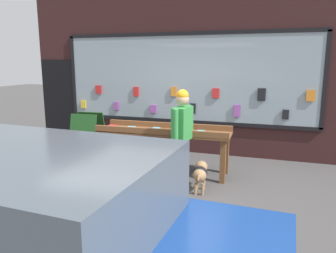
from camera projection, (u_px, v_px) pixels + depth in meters
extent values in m
plane|color=#474444|center=(148.00, 187.00, 5.46)|extent=(40.00, 40.00, 0.00)
cube|color=#331919|center=(187.00, 74.00, 7.34)|extent=(7.72, 0.20, 3.56)
cube|color=#8C9EA8|center=(184.00, 79.00, 7.25)|extent=(5.69, 0.03, 1.93)
cube|color=black|center=(185.00, 33.00, 7.06)|extent=(5.77, 0.06, 0.08)
cube|color=black|center=(184.00, 121.00, 7.44)|extent=(5.77, 0.06, 0.08)
cube|color=black|center=(74.00, 77.00, 8.13)|extent=(0.08, 0.06, 1.93)
cube|color=black|center=(325.00, 81.00, 6.36)|extent=(0.08, 0.06, 1.93)
cube|color=yellow|center=(83.00, 104.00, 8.15)|extent=(0.13, 0.03, 0.19)
cube|color=red|center=(99.00, 89.00, 7.93)|extent=(0.16, 0.03, 0.20)
cube|color=#994CA5|center=(116.00, 106.00, 7.86)|extent=(0.13, 0.03, 0.20)
cube|color=red|center=(136.00, 92.00, 7.63)|extent=(0.13, 0.03, 0.22)
cube|color=#994CA5|center=(153.00, 109.00, 7.58)|extent=(0.16, 0.03, 0.18)
cube|color=orange|center=(174.00, 92.00, 7.34)|extent=(0.13, 0.03, 0.21)
cube|color=black|center=(193.00, 108.00, 7.27)|extent=(0.13, 0.03, 0.23)
cube|color=red|center=(216.00, 93.00, 7.05)|extent=(0.15, 0.03, 0.21)
cube|color=#994CA5|center=(237.00, 111.00, 6.97)|extent=(0.14, 0.03, 0.26)
cube|color=black|center=(262.00, 94.00, 6.75)|extent=(0.16, 0.03, 0.26)
cube|color=black|center=(286.00, 115.00, 6.67)|extent=(0.13, 0.03, 0.20)
cube|color=orange|center=(311.00, 96.00, 6.46)|extent=(0.16, 0.03, 0.22)
cube|color=black|center=(59.00, 101.00, 8.41)|extent=(0.90, 0.04, 2.10)
cube|color=brown|center=(103.00, 152.00, 6.19)|extent=(0.09, 0.09, 0.76)
cube|color=brown|center=(223.00, 162.00, 5.58)|extent=(0.09, 0.09, 0.76)
cube|color=brown|center=(115.00, 145.00, 6.68)|extent=(0.09, 0.09, 0.76)
cube|color=brown|center=(226.00, 154.00, 6.06)|extent=(0.09, 0.09, 0.76)
cube|color=brown|center=(164.00, 132.00, 6.05)|extent=(2.48, 0.77, 0.04)
cube|color=brown|center=(159.00, 132.00, 5.75)|extent=(2.46, 0.15, 0.12)
cube|color=brown|center=(169.00, 126.00, 6.33)|extent=(2.46, 0.15, 0.12)
cube|color=red|center=(111.00, 126.00, 6.40)|extent=(0.17, 0.22, 0.03)
cube|color=#5999A5|center=(131.00, 128.00, 6.28)|extent=(0.19, 0.23, 0.03)
cube|color=#5999A5|center=(155.00, 129.00, 6.17)|extent=(0.14, 0.23, 0.03)
cube|color=#2659B2|center=(176.00, 130.00, 6.06)|extent=(0.15, 0.21, 0.02)
cube|color=#5999A5|center=(200.00, 132.00, 5.87)|extent=(0.14, 0.22, 0.03)
cube|color=red|center=(222.00, 136.00, 5.61)|extent=(0.19, 0.23, 0.02)
cylinder|color=black|center=(180.00, 163.00, 5.46)|extent=(0.14, 0.14, 0.78)
cylinder|color=black|center=(184.00, 161.00, 5.59)|extent=(0.14, 0.14, 0.78)
cube|color=#338C3F|center=(182.00, 124.00, 5.40)|extent=(0.27, 0.46, 0.55)
cylinder|color=#338C3F|center=(176.00, 126.00, 5.15)|extent=(0.09, 0.09, 0.52)
cylinder|color=#338C3F|center=(189.00, 120.00, 5.64)|extent=(0.09, 0.09, 0.52)
sphere|color=tan|center=(183.00, 99.00, 5.32)|extent=(0.21, 0.21, 0.21)
sphere|color=orange|center=(183.00, 95.00, 5.31)|extent=(0.20, 0.20, 0.20)
ellipsoid|color=#99724C|center=(200.00, 174.00, 5.19)|extent=(0.27, 0.41, 0.22)
ellipsoid|color=black|center=(200.00, 173.00, 5.19)|extent=(0.26, 0.26, 0.23)
sphere|color=#99724C|center=(201.00, 167.00, 5.41)|extent=(0.20, 0.20, 0.20)
cylinder|color=#99724C|center=(198.00, 177.00, 4.97)|extent=(0.04, 0.10, 0.12)
cylinder|color=#99724C|center=(204.00, 184.00, 5.33)|extent=(0.04, 0.04, 0.19)
cylinder|color=#99724C|center=(197.00, 184.00, 5.35)|extent=(0.04, 0.04, 0.19)
cylinder|color=#99724C|center=(202.00, 189.00, 5.11)|extent=(0.04, 0.04, 0.19)
cylinder|color=#99724C|center=(195.00, 189.00, 5.13)|extent=(0.04, 0.04, 0.19)
cube|color=#193F19|center=(82.00, 139.00, 6.60)|extent=(0.59, 0.33, 1.00)
cube|color=brown|center=(82.00, 139.00, 6.60)|extent=(0.61, 0.10, 0.07)
cube|color=#193F19|center=(94.00, 134.00, 7.10)|extent=(0.59, 0.33, 1.00)
cube|color=brown|center=(94.00, 134.00, 7.10)|extent=(0.61, 0.10, 0.07)
cube|color=navy|center=(26.00, 252.00, 2.59)|extent=(4.03, 1.89, 0.55)
cube|color=#4C5660|center=(20.00, 186.00, 2.48)|extent=(2.28, 1.61, 0.56)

